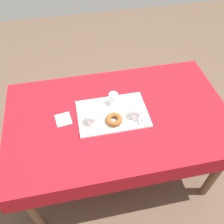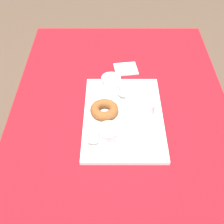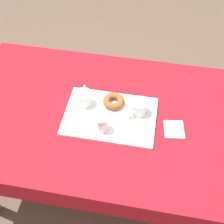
# 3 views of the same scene
# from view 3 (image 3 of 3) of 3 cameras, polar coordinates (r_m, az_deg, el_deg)

# --- Properties ---
(ground_plane) EXTENTS (6.00, 6.00, 0.00)m
(ground_plane) POSITION_cam_3_polar(r_m,az_deg,el_deg) (2.21, -1.25, -12.49)
(ground_plane) COLOR brown
(dining_table) EXTENTS (1.55, 0.93, 0.76)m
(dining_table) POSITION_cam_3_polar(r_m,az_deg,el_deg) (1.63, -1.65, -2.57)
(dining_table) COLOR #A8141E
(dining_table) RESTS_ON ground
(serving_tray) EXTENTS (0.48, 0.32, 0.02)m
(serving_tray) POSITION_cam_3_polar(r_m,az_deg,el_deg) (1.54, -0.38, -0.83)
(serving_tray) COLOR white
(serving_tray) RESTS_ON dining_table
(tea_mug_left) EXTENTS (0.11, 0.10, 0.08)m
(tea_mug_left) POSITION_cam_3_polar(r_m,az_deg,el_deg) (1.52, 5.31, 0.90)
(tea_mug_left) COLOR white
(tea_mug_left) RESTS_ON serving_tray
(tea_mug_right) EXTENTS (0.08, 0.12, 0.08)m
(tea_mug_right) POSITION_cam_3_polar(r_m,az_deg,el_deg) (1.56, -5.47, 2.74)
(tea_mug_right) COLOR white
(tea_mug_right) RESTS_ON serving_tray
(water_glass_near) EXTENTS (0.06, 0.06, 0.09)m
(water_glass_near) POSITION_cam_3_polar(r_m,az_deg,el_deg) (1.45, -1.96, -2.33)
(water_glass_near) COLOR white
(water_glass_near) RESTS_ON serving_tray
(donut_plate_left) EXTENTS (0.13, 0.13, 0.01)m
(donut_plate_left) POSITION_cam_3_polar(r_m,az_deg,el_deg) (1.57, 0.33, 1.61)
(donut_plate_left) COLOR white
(donut_plate_left) RESTS_ON serving_tray
(sugar_donut_left) EXTENTS (0.12, 0.12, 0.04)m
(sugar_donut_left) POSITION_cam_3_polar(r_m,az_deg,el_deg) (1.56, 0.33, 2.13)
(sugar_donut_left) COLOR brown
(sugar_donut_left) RESTS_ON donut_plate_left
(paper_napkin) EXTENTS (0.11, 0.12, 0.01)m
(paper_napkin) POSITION_cam_3_polar(r_m,az_deg,el_deg) (1.53, 12.02, -3.34)
(paper_napkin) COLOR white
(paper_napkin) RESTS_ON dining_table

